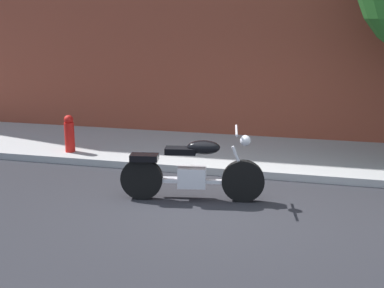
# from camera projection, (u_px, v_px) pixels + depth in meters

# --- Properties ---
(ground_plane) EXTENTS (60.00, 60.00, 0.00)m
(ground_plane) POSITION_uv_depth(u_px,v_px,m) (217.00, 210.00, 7.73)
(ground_plane) COLOR #28282D
(sidewalk) EXTENTS (22.01, 2.79, 0.14)m
(sidewalk) POSITION_uv_depth(u_px,v_px,m) (246.00, 154.00, 10.59)
(sidewalk) COLOR #ABABAB
(sidewalk) RESTS_ON ground
(motorcycle) EXTENTS (2.27, 0.75, 1.17)m
(motorcycle) POSITION_uv_depth(u_px,v_px,m) (192.00, 172.00, 8.04)
(motorcycle) COLOR black
(motorcycle) RESTS_ON ground
(fire_hydrant) EXTENTS (0.20, 0.20, 0.91)m
(fire_hydrant) POSITION_uv_depth(u_px,v_px,m) (70.00, 137.00, 10.43)
(fire_hydrant) COLOR red
(fire_hydrant) RESTS_ON ground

